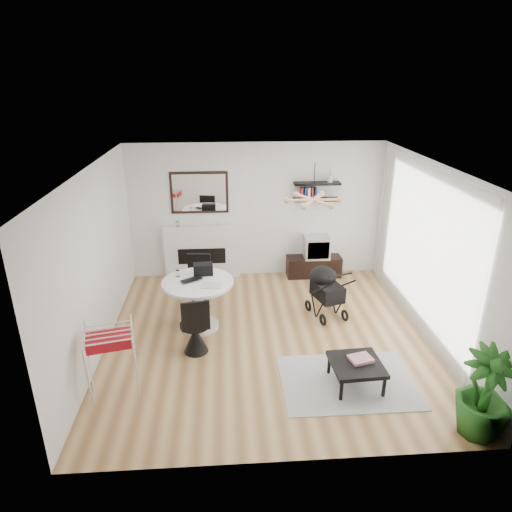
{
  "coord_description": "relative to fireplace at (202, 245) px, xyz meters",
  "views": [
    {
      "loc": [
        -0.61,
        -6.21,
        3.91
      ],
      "look_at": [
        -0.15,
        0.4,
        1.24
      ],
      "focal_mm": 32.0,
      "sensor_mm": 36.0,
      "label": 1
    }
  ],
  "objects": [
    {
      "name": "potted_plant",
      "position": [
        3.35,
        -4.64,
        -0.14
      ],
      "size": [
        0.65,
        0.65,
        1.1
      ],
      "primitive_type": "imported",
      "rotation": [
        0.0,
        0.0,
        0.06
      ],
      "color": "#1F5919",
      "rests_on": "floor"
    },
    {
      "name": "ceiling",
      "position": [
        1.1,
        -2.42,
        2.01
      ],
      "size": [
        5.0,
        5.0,
        0.0
      ],
      "primitive_type": "plane",
      "color": "white",
      "rests_on": "wall_back"
    },
    {
      "name": "crt_tv",
      "position": [
        2.31,
        -0.13,
        -0.05
      ],
      "size": [
        0.51,
        0.44,
        0.44
      ],
      "color": "silver",
      "rests_on": "tv_console"
    },
    {
      "name": "floor",
      "position": [
        1.1,
        -2.42,
        -0.69
      ],
      "size": [
        5.0,
        5.0,
        0.0
      ],
      "primitive_type": "plane",
      "color": "olive",
      "rests_on": "ground"
    },
    {
      "name": "chair_far",
      "position": [
        -0.01,
        -1.32,
        -0.39
      ],
      "size": [
        0.45,
        0.46,
        0.94
      ],
      "rotation": [
        0.0,
        0.0,
        -0.07
      ],
      "color": "black",
      "rests_on": "floor"
    },
    {
      "name": "wall_back",
      "position": [
        1.1,
        0.08,
        0.66
      ],
      "size": [
        5.0,
        0.0,
        5.0
      ],
      "primitive_type": "plane",
      "rotation": [
        1.57,
        0.0,
        0.0
      ],
      "color": "white",
      "rests_on": "floor"
    },
    {
      "name": "coffee_table",
      "position": [
        2.17,
        -3.69,
        -0.37
      ],
      "size": [
        0.7,
        0.7,
        0.34
      ],
      "rotation": [
        0.0,
        0.0,
        0.05
      ],
      "color": "black",
      "rests_on": "rug"
    },
    {
      "name": "wall_left",
      "position": [
        -1.4,
        -2.42,
        0.66
      ],
      "size": [
        0.0,
        5.0,
        5.0
      ],
      "primitive_type": "plane",
      "rotation": [
        1.57,
        0.0,
        1.57
      ],
      "color": "white",
      "rests_on": "floor"
    },
    {
      "name": "wall_right",
      "position": [
        3.6,
        -2.42,
        0.66
      ],
      "size": [
        0.0,
        5.0,
        5.0
      ],
      "primitive_type": "plane",
      "rotation": [
        1.57,
        0.0,
        -1.57
      ],
      "color": "white",
      "rests_on": "floor"
    },
    {
      "name": "newspaper",
      "position": [
        0.25,
        -2.2,
        0.15
      ],
      "size": [
        0.32,
        0.27,
        0.01
      ],
      "primitive_type": "cube",
      "rotation": [
        0.0,
        0.0,
        -0.1
      ],
      "color": "white",
      "rests_on": "dining_table"
    },
    {
      "name": "drying_rack",
      "position": [
        -1.0,
        -3.63,
        -0.2
      ],
      "size": [
        0.73,
        0.7,
        0.93
      ],
      "rotation": [
        0.0,
        0.0,
        0.22
      ],
      "color": "white",
      "rests_on": "floor"
    },
    {
      "name": "pendant_lamp",
      "position": [
        1.8,
        -2.12,
        1.46
      ],
      "size": [
        0.9,
        0.9,
        0.1
      ],
      "primitive_type": null,
      "color": "tan",
      "rests_on": "ceiling"
    },
    {
      "name": "shelf_upper",
      "position": [
        2.28,
        -0.05,
        1.23
      ],
      "size": [
        0.9,
        0.25,
        0.04
      ],
      "primitive_type": "cube",
      "color": "black",
      "rests_on": "wall_back"
    },
    {
      "name": "black_bag",
      "position": [
        0.11,
        -1.78,
        0.24
      ],
      "size": [
        0.33,
        0.21,
        0.19
      ],
      "primitive_type": "cube",
      "rotation": [
        0.0,
        0.0,
        0.08
      ],
      "color": "black",
      "rests_on": "dining_table"
    },
    {
      "name": "sheer_curtain",
      "position": [
        3.5,
        -2.22,
        0.66
      ],
      "size": [
        0.04,
        3.6,
        2.6
      ],
      "primitive_type": "cube",
      "color": "white",
      "rests_on": "wall_right"
    },
    {
      "name": "tv_console",
      "position": [
        2.28,
        -0.13,
        -0.48
      ],
      "size": [
        1.1,
        0.39,
        0.41
      ],
      "primitive_type": "cube",
      "color": "black",
      "rests_on": "floor"
    },
    {
      "name": "fireplace",
      "position": [
        0.0,
        0.0,
        0.0
      ],
      "size": [
        1.5,
        0.17,
        2.16
      ],
      "color": "white",
      "rests_on": "floor"
    },
    {
      "name": "dining_table",
      "position": [
        0.03,
        -2.04,
        -0.13
      ],
      "size": [
        1.14,
        1.14,
        0.84
      ],
      "color": "white",
      "rests_on": "floor"
    },
    {
      "name": "drinking_glass",
      "position": [
        -0.3,
        -1.84,
        0.21
      ],
      "size": [
        0.07,
        0.07,
        0.11
      ],
      "primitive_type": "cylinder",
      "color": "white",
      "rests_on": "dining_table"
    },
    {
      "name": "magazines",
      "position": [
        2.24,
        -3.64,
        -0.31
      ],
      "size": [
        0.34,
        0.3,
        0.04
      ],
      "primitive_type": "cube",
      "rotation": [
        0.0,
        0.0,
        0.25
      ],
      "color": "#B62D45",
      "rests_on": "coffee_table"
    },
    {
      "name": "rug",
      "position": [
        2.09,
        -3.62,
        -0.68
      ],
      "size": [
        1.8,
        1.3,
        0.01
      ],
      "primitive_type": "cube",
      "color": "#A6A6A6",
      "rests_on": "floor"
    },
    {
      "name": "laptop",
      "position": [
        -0.04,
        -2.05,
        0.16
      ],
      "size": [
        0.43,
        0.39,
        0.03
      ],
      "primitive_type": "imported",
      "rotation": [
        0.0,
        0.0,
        0.58
      ],
      "color": "black",
      "rests_on": "dining_table"
    },
    {
      "name": "chair_near",
      "position": [
        0.0,
        -2.75,
        -0.39
      ],
      "size": [
        0.46,
        0.48,
        0.94
      ],
      "rotation": [
        0.0,
        0.0,
        3.31
      ],
      "color": "black",
      "rests_on": "floor"
    },
    {
      "name": "stroller",
      "position": [
        2.17,
        -1.73,
        -0.28
      ],
      "size": [
        0.66,
        0.84,
        0.94
      ],
      "rotation": [
        0.0,
        0.0,
        0.29
      ],
      "color": "black",
      "rests_on": "floor"
    },
    {
      "name": "shelf_lower",
      "position": [
        2.28,
        -0.05,
        0.91
      ],
      "size": [
        0.9,
        0.25,
        0.04
      ],
      "primitive_type": "cube",
      "color": "black",
      "rests_on": "wall_back"
    }
  ]
}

